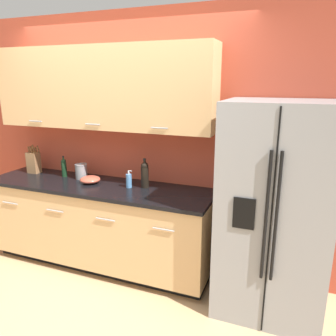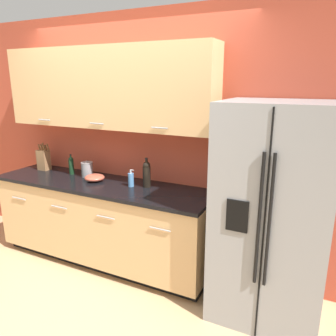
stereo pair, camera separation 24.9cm
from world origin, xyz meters
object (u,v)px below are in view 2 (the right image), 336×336
at_px(soap_dispenser, 131,180).
at_px(mixing_bowl, 95,178).
at_px(wine_bottle, 147,174).
at_px(refrigerator, 272,214).
at_px(oil_bottle, 71,165).
at_px(steel_canister, 87,169).
at_px(knife_block, 44,159).

relative_size(soap_dispenser, mixing_bowl, 0.85).
xyz_separation_m(wine_bottle, mixing_bowl, (-0.59, -0.07, -0.10)).
distance_m(refrigerator, oil_bottle, 2.24).
relative_size(soap_dispenser, oil_bottle, 0.76).
distance_m(soap_dispenser, steel_canister, 0.63).
xyz_separation_m(refrigerator, soap_dispenser, (-1.39, 0.09, 0.08)).
height_order(knife_block, soap_dispenser, knife_block).
bearing_deg(refrigerator, wine_bottle, 173.29).
distance_m(refrigerator, wine_bottle, 1.26).
relative_size(knife_block, mixing_bowl, 1.55).
bearing_deg(soap_dispenser, steel_canister, 172.18).
height_order(wine_bottle, soap_dispenser, wine_bottle).
relative_size(oil_bottle, steel_canister, 1.30).
relative_size(wine_bottle, steel_canister, 1.66).
bearing_deg(oil_bottle, wine_bottle, -1.36).
relative_size(wine_bottle, mixing_bowl, 1.42).
bearing_deg(steel_canister, wine_bottle, -1.90).
distance_m(wine_bottle, oil_bottle, 0.99).
height_order(refrigerator, wine_bottle, refrigerator).
relative_size(refrigerator, steel_canister, 9.99).
xyz_separation_m(refrigerator, oil_bottle, (-2.23, 0.17, 0.11)).
height_order(refrigerator, oil_bottle, refrigerator).
height_order(steel_canister, mixing_bowl, steel_canister).
height_order(refrigerator, knife_block, refrigerator).
relative_size(soap_dispenser, steel_canister, 0.99).
relative_size(knife_block, oil_bottle, 1.39).
xyz_separation_m(knife_block, oil_bottle, (0.42, -0.00, -0.02)).
distance_m(knife_block, steel_canister, 0.65).
height_order(knife_block, oil_bottle, knife_block).
distance_m(oil_bottle, mixing_bowl, 0.42).
distance_m(oil_bottle, steel_canister, 0.22).
distance_m(wine_bottle, mixing_bowl, 0.61).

